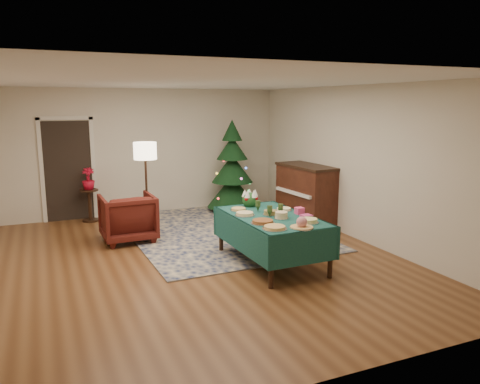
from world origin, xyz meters
name	(u,v)px	position (x,y,z in m)	size (l,w,h in m)	color
room_shell	(195,174)	(0.00, 0.00, 1.35)	(7.00, 7.00, 7.00)	#593319
doorway	(68,168)	(-1.60, 3.48, 1.10)	(1.08, 0.04, 2.16)	black
rug	(218,231)	(0.89, 1.40, 0.01)	(3.20, 4.20, 0.02)	#13204A
buffet_table	(271,225)	(0.99, -0.58, 0.59)	(1.15, 1.93, 0.74)	black
platter_0	(275,228)	(0.68, -1.27, 0.76)	(0.33, 0.33, 0.05)	silver
platter_1	(302,224)	(1.04, -1.37, 0.80)	(0.32, 0.32, 0.16)	silver
platter_2	(309,221)	(1.28, -1.15, 0.77)	(0.28, 0.28, 0.06)	silver
platter_3	(263,222)	(0.67, -0.93, 0.76)	(0.34, 0.34, 0.05)	silver
platter_4	(281,215)	(1.04, -0.79, 0.79)	(0.21, 0.21, 0.10)	silver
platter_5	(245,214)	(0.63, -0.40, 0.76)	(0.30, 0.30, 0.05)	silver
platter_6	(270,213)	(1.00, -0.52, 0.77)	(0.23, 0.23, 0.07)	silver
platter_7	(284,209)	(1.33, -0.34, 0.76)	(0.25, 0.25, 0.04)	silver
platter_8	(238,209)	(0.68, -0.06, 0.76)	(0.26, 0.26, 0.04)	silver
goblet_0	(258,206)	(0.92, -0.25, 0.83)	(0.08, 0.08, 0.17)	#2D471E
goblet_1	(281,209)	(1.13, -0.60, 0.83)	(0.08, 0.08, 0.17)	#2D471E
goblet_2	(270,211)	(0.93, -0.64, 0.83)	(0.08, 0.08, 0.17)	#2D471E
napkin_stack	(306,216)	(1.41, -0.87, 0.76)	(0.15, 0.15, 0.04)	#D23A78
gift_box	(299,211)	(1.43, -0.64, 0.79)	(0.12, 0.12, 0.10)	#FB457F
centerpiece	(250,198)	(0.97, 0.16, 0.87)	(0.27, 0.27, 0.31)	#1E4C1E
armchair	(128,215)	(-0.77, 1.48, 0.46)	(0.89, 0.84, 0.92)	#4B1510
floor_lamp	(145,157)	(-0.36, 1.79, 1.44)	(0.41, 0.41, 1.70)	#A57F3F
side_table	(90,206)	(-1.24, 3.20, 0.32)	(0.37, 0.37, 0.66)	black
potted_plant	(89,184)	(-1.24, 3.20, 0.79)	(0.25, 0.45, 0.25)	red
christmas_tree	(232,171)	(1.79, 2.90, 0.92)	(1.48, 1.48, 2.04)	black
piano	(306,196)	(2.69, 1.22, 0.59)	(0.75, 1.43, 1.20)	black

